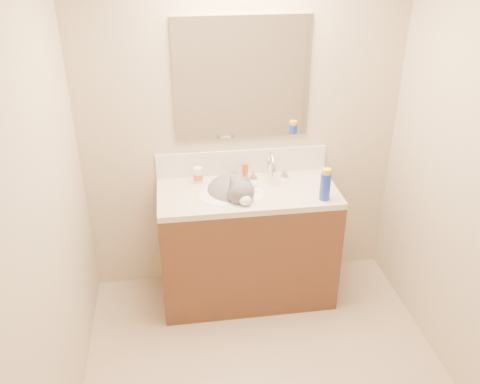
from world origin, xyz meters
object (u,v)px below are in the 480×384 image
object	(u,v)px
basin	(231,203)
pill_bottle	(198,175)
silver_jar	(235,175)
amber_bottle	(245,170)
faucet	(271,169)
cat	(233,194)
spray_can	(325,186)
vanity_cabinet	(247,247)

from	to	relation	value
basin	pill_bottle	distance (m)	0.30
silver_jar	amber_bottle	world-z (taller)	amber_bottle
basin	faucet	xyz separation A→B (m)	(0.30, 0.17, 0.16)
cat	amber_bottle	world-z (taller)	cat
basin	faucet	size ratio (longest dim) A/B	1.61
faucet	spray_can	world-z (taller)	faucet
pill_bottle	silver_jar	size ratio (longest dim) A/B	2.00
vanity_cabinet	spray_can	size ratio (longest dim) A/B	6.51
spray_can	pill_bottle	bearing A→B (deg)	155.92
faucet	amber_bottle	xyz separation A→B (m)	(-0.17, 0.07, -0.03)
pill_bottle	silver_jar	bearing A→B (deg)	4.57
vanity_cabinet	spray_can	bearing A→B (deg)	-21.83
vanity_cabinet	amber_bottle	distance (m)	0.54
spray_can	faucet	bearing A→B (deg)	131.64
cat	spray_can	world-z (taller)	cat
cat	spray_can	bearing A→B (deg)	-33.28
pill_bottle	vanity_cabinet	bearing A→B (deg)	-27.26
spray_can	amber_bottle	bearing A→B (deg)	139.12
pill_bottle	spray_can	bearing A→B (deg)	-24.08
vanity_cabinet	cat	size ratio (longest dim) A/B	2.42
amber_bottle	silver_jar	bearing A→B (deg)	-163.85
basin	silver_jar	bearing A→B (deg)	75.08
faucet	spray_can	size ratio (longest dim) A/B	1.52
vanity_cabinet	faucet	size ratio (longest dim) A/B	4.29
cat	pill_bottle	distance (m)	0.28
cat	basin	bearing A→B (deg)	-138.54
faucet	cat	xyz separation A→B (m)	(-0.28, -0.14, -0.10)
basin	silver_jar	xyz separation A→B (m)	(0.06, 0.21, 0.10)
cat	vanity_cabinet	bearing A→B (deg)	-15.91
cat	spray_can	distance (m)	0.61
faucet	basin	bearing A→B (deg)	-150.88
cat	pill_bottle	xyz separation A→B (m)	(-0.22, 0.16, 0.07)
spray_can	basin	bearing A→B (deg)	165.00
vanity_cabinet	silver_jar	xyz separation A→B (m)	(-0.06, 0.18, 0.48)
silver_jar	faucet	bearing A→B (deg)	-10.87
amber_bottle	basin	bearing A→B (deg)	-119.55
vanity_cabinet	faucet	distance (m)	0.58
vanity_cabinet	silver_jar	world-z (taller)	silver_jar
cat	silver_jar	size ratio (longest dim) A/B	8.76
vanity_cabinet	pill_bottle	bearing A→B (deg)	152.74
cat	pill_bottle	bearing A→B (deg)	128.74
faucet	pill_bottle	bearing A→B (deg)	176.97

